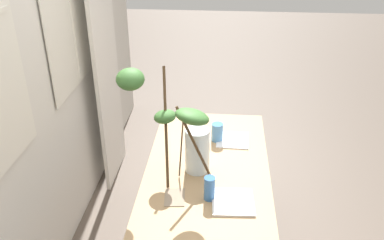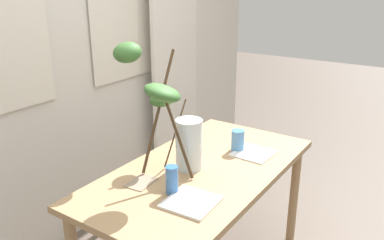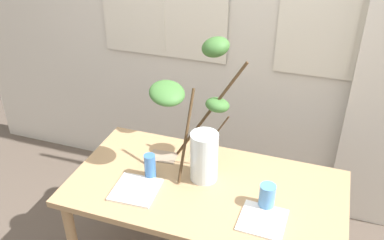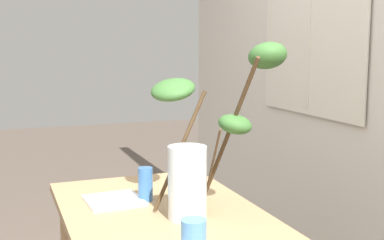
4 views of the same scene
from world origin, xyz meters
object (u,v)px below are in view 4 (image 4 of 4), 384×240
drinking_glass_blue_left (145,184)px  drinking_glass_blue_right (194,240)px  plate_square_left (114,200)px  vase_with_branches (204,139)px

drinking_glass_blue_left → drinking_glass_blue_right: size_ratio=1.11×
drinking_glass_blue_right → plate_square_left: drinking_glass_blue_right is taller
drinking_glass_blue_right → plate_square_left: size_ratio=0.56×
plate_square_left → drinking_glass_blue_left: bearing=78.3°
drinking_glass_blue_right → plate_square_left: (-0.64, -0.10, -0.06)m
vase_with_branches → plate_square_left: 0.48m
vase_with_branches → plate_square_left: bearing=-130.1°
plate_square_left → vase_with_branches: bearing=49.9°
drinking_glass_blue_left → drinking_glass_blue_right: (0.62, -0.02, -0.01)m
drinking_glass_blue_left → drinking_glass_blue_right: 0.62m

